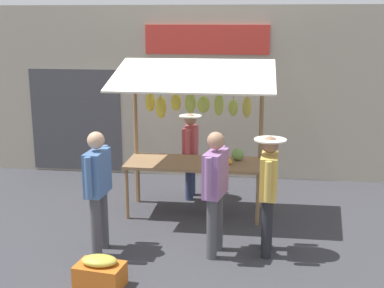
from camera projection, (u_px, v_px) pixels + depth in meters
The scene contains 8 objects.
ground_plane at pixel (194, 213), 8.59m from camera, with size 40.00×40.00×0.00m, color #38383D.
street_backdrop at pixel (205, 93), 10.31m from camera, with size 9.00×0.30×3.40m.
market_stall at pixel (195, 119), 8.28m from camera, with size 2.50×1.46×2.50m.
vendor_with_sunhat at pixel (190, 149), 9.12m from camera, with size 0.40×0.67×1.53m.
shopper_with_ponytail at pixel (269, 186), 6.89m from camera, with size 0.43×0.70×1.65m.
shopper_in_striped_shirt at pixel (215, 184), 6.86m from camera, with size 0.32×0.71×1.71m.
shopper_in_grey_tee at pixel (98, 183), 6.93m from camera, with size 0.25×0.72×1.70m.
produce_crate_near at pixel (100, 273), 6.18m from camera, with size 0.61×0.44×0.40m.
Camera 1 is at (-1.01, 8.01, 3.15)m, focal length 48.29 mm.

